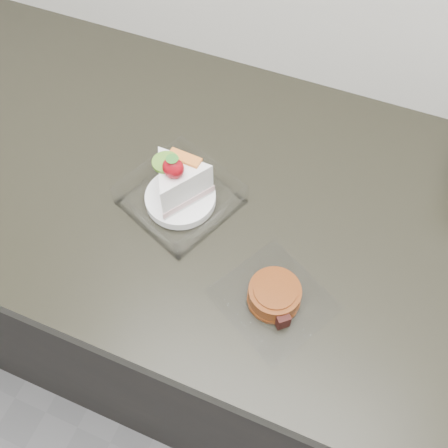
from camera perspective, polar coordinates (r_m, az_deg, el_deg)
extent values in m
cube|color=black|center=(1.23, 5.28, -11.04)|extent=(2.00, 0.60, 0.86)
cube|color=black|center=(0.84, 7.66, 0.63)|extent=(2.04, 0.64, 0.04)
cube|color=white|center=(0.83, -4.94, 2.56)|extent=(0.20, 0.20, 0.00)
cylinder|color=white|center=(0.82, -4.99, 2.97)|extent=(0.11, 0.11, 0.02)
ellipsoid|color=red|center=(0.74, -5.82, 6.39)|extent=(0.03, 0.03, 0.04)
cone|color=#2D7223|center=(0.73, -5.93, 7.23)|extent=(0.02, 0.02, 0.01)
cylinder|color=#5B942B|center=(0.76, -6.68, 7.02)|extent=(0.04, 0.04, 0.01)
cube|color=orange|center=(0.77, -4.53, 7.54)|extent=(0.05, 0.02, 0.01)
cube|color=white|center=(0.74, 5.66, -8.59)|extent=(0.20, 0.20, 0.00)
cylinder|color=#71300D|center=(0.72, 5.77, -8.05)|extent=(0.10, 0.10, 0.03)
cylinder|color=#71300D|center=(0.74, 5.69, -8.45)|extent=(0.10, 0.10, 0.01)
cylinder|color=#71300D|center=(0.71, 5.89, -7.45)|extent=(0.08, 0.08, 0.00)
cube|color=black|center=(0.71, 6.62, -10.65)|extent=(0.03, 0.03, 0.03)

